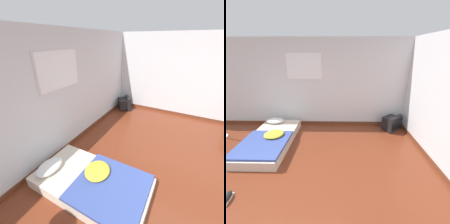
% 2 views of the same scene
% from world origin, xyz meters
% --- Properties ---
extents(ground_plane, '(20.00, 20.00, 0.00)m').
position_xyz_m(ground_plane, '(0.00, 0.00, 0.00)').
color(ground_plane, maroon).
extents(wall_back, '(8.35, 0.08, 2.60)m').
position_xyz_m(wall_back, '(-0.00, 2.86, 1.29)').
color(wall_back, silver).
rests_on(wall_back, ground_plane).
extents(wall_right, '(0.08, 8.07, 2.60)m').
position_xyz_m(wall_right, '(3.00, 0.00, 1.29)').
color(wall_right, silver).
rests_on(wall_right, ground_plane).
extents(mattress_bed, '(1.08, 2.01, 0.36)m').
position_xyz_m(mattress_bed, '(-0.79, 1.66, 0.14)').
color(mattress_bed, beige).
rests_on(mattress_bed, ground_plane).
extents(crt_tv, '(0.62, 0.60, 0.46)m').
position_xyz_m(crt_tv, '(2.56, 2.49, 0.22)').
color(crt_tv, black).
rests_on(crt_tv, ground_plane).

